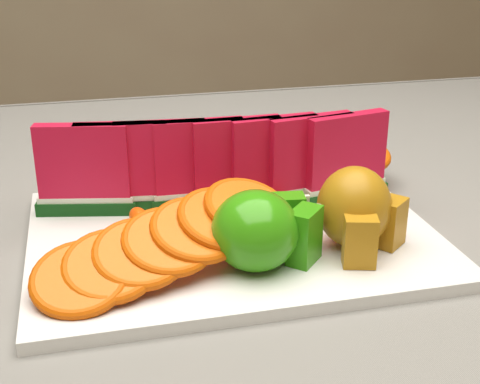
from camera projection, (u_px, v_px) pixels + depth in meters
The scene contains 10 objects.
table at pixel (146, 295), 0.78m from camera, with size 1.40×0.90×0.75m.
tablecloth at pixel (143, 247), 0.76m from camera, with size 1.53×1.03×0.20m.
platter at pixel (232, 236), 0.68m from camera, with size 0.40×0.30×0.01m.
apple_cluster at pixel (262, 230), 0.60m from camera, with size 0.12×0.10×0.07m.
pear_cluster at pixel (357, 210), 0.63m from camera, with size 0.09×0.09×0.08m.
side_plate at pixel (188, 146), 0.94m from camera, with size 0.22×0.22×0.01m.
watermelon_row at pixel (218, 166), 0.71m from camera, with size 0.39×0.07×0.10m.
orange_fan_front at pixel (169, 241), 0.59m from camera, with size 0.26×0.15×0.06m.
orange_fan_back at pixel (240, 167), 0.78m from camera, with size 0.39×0.12×0.05m.
tangerine_segments at pixel (219, 214), 0.68m from camera, with size 0.19×0.05×0.02m.
Camera 1 is at (-0.05, -0.68, 1.06)m, focal length 50.00 mm.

